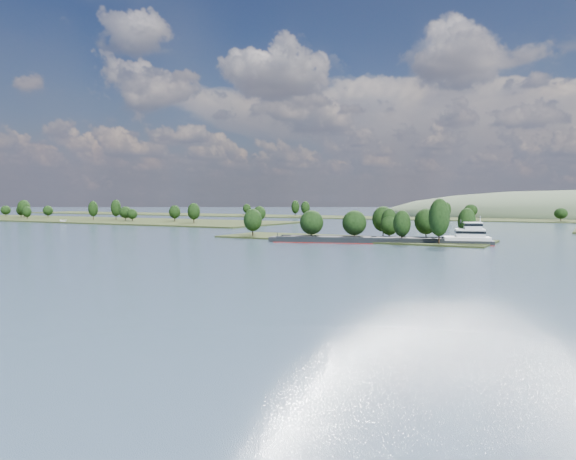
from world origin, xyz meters
The scene contains 7 objects.
ground centered at (0.00, 120.00, 0.00)m, with size 1800.00×1800.00×0.00m, color #3B5366.
tree_island centered at (6.19, 178.89, 4.03)m, with size 100.00×33.74×15.72m.
left_bank centered at (-228.61, 260.11, 0.93)m, with size 300.00×80.00×15.23m.
back_shoreline centered at (8.31, 399.86, 0.66)m, with size 900.00×60.00×15.74m.
hill_west centered at (60.00, 500.00, 0.00)m, with size 320.00×160.00×44.00m, color #45573B.
cargo_barge centered at (19.80, 171.30, 1.26)m, with size 73.53×29.60×10.03m.
motorboat centered at (-211.25, 225.70, 1.06)m, with size 2.06×5.47×2.11m, color white.
Camera 1 is at (80.27, -9.97, 14.96)m, focal length 35.00 mm.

